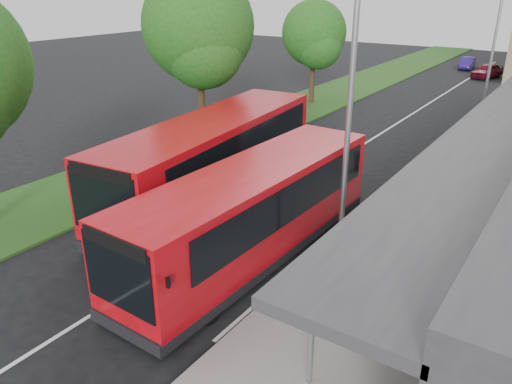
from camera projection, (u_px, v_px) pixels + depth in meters
ground at (192, 252)px, 16.02m from camera, size 120.00×120.00×0.00m
pavement at (506, 134)px, 28.13m from camera, size 5.00×80.00×0.15m
grass_verge at (304, 105)px, 34.87m from camera, size 5.00×80.00×0.10m
lane_centre_line at (371, 139)px, 27.45m from camera, size 0.12×70.00×0.01m
kerb_dashes at (452, 132)px, 28.80m from camera, size 0.12×56.00×0.01m
tree_mid at (199, 34)px, 24.35m from camera, size 5.46×5.46×8.78m
tree_far at (314, 37)px, 33.94m from camera, size 4.40×4.40×7.02m
lamp_post_near at (346, 113)px, 13.58m from camera, size 1.44×0.28×8.00m
lamp_post_far at (493, 44)px, 28.83m from camera, size 1.44×0.28×8.00m
bus_main at (253, 213)px, 15.21m from camera, size 2.94×10.51×2.95m
bus_second at (213, 160)px, 19.15m from camera, size 4.10×11.87×3.30m
litter_bin at (437, 178)px, 20.52m from camera, size 0.59×0.59×0.85m
bollard at (485, 128)px, 27.04m from camera, size 0.24×0.24×1.15m
car_near at (487, 71)px, 44.83m from camera, size 2.46×4.03×1.28m
car_far at (467, 63)px, 49.54m from camera, size 1.43×3.49×1.13m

